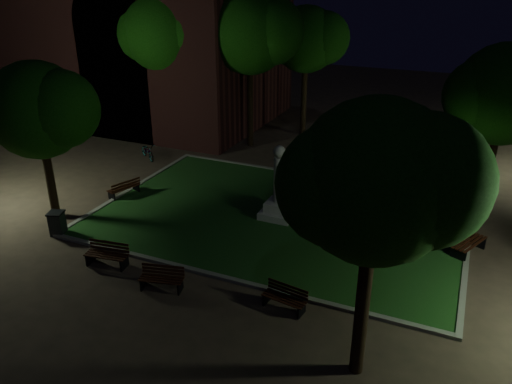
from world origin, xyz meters
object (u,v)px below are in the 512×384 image
monument (278,198)px  bench_far_side (405,174)px  bench_west_near (107,255)px  bench_left_side (124,189)px  bench_right_side (467,242)px  trash_bin (57,223)px  bicycle (148,151)px  bench_near_left (162,279)px  bench_near_right (285,298)px

monument → bench_far_side: size_ratio=1.90×
bench_west_near → bench_left_side: bench_west_near is taller
bench_right_side → trash_bin: (-15.13, -5.05, 0.06)m
bench_west_near → trash_bin: (-3.31, 1.03, 0.10)m
trash_bin → bicycle: 9.03m
bench_west_near → bench_left_side: bearing=113.1°
bench_right_side → bench_near_left: bearing=149.9°
bench_west_near → bicycle: bearing=109.1°
bench_right_side → bench_far_side: size_ratio=1.09×
bench_west_near → bicycle: size_ratio=0.95×
bench_near_right → bench_far_side: size_ratio=0.88×
bench_near_left → bench_west_near: size_ratio=0.95×
bench_near_left → bench_far_side: (6.03, 12.69, 0.03)m
bench_near_left → trash_bin: bearing=152.0°
bench_near_left → bench_west_near: bench_west_near is taller
bench_west_near → bench_right_side: 13.30m
trash_bin → bench_right_side: bearing=18.5°
bench_near_right → bicycle: bicycle is taller
bench_left_side → bicycle: size_ratio=0.94×
bench_near_left → bench_left_side: 8.04m
bench_right_side → trash_bin: 15.95m
bench_near_right → bench_right_side: (5.07, 5.90, 0.08)m
bench_left_side → monument: bearing=116.0°
bench_near_left → bench_west_near: 2.67m
bench_west_near → bench_right_side: bench_right_side is taller
monument → bench_west_near: monument is taller
bench_near_left → bicycle: (-7.78, 10.34, 0.07)m
bench_near_right → bicycle: 15.35m
monument → bench_near_left: 6.64m
bench_west_near → bench_near_right: bearing=-6.9°
bench_near_left → bench_far_side: bearing=50.7°
monument → trash_bin: (-7.58, -4.91, -0.45)m
bench_near_left → bench_near_right: size_ratio=1.05×
bench_left_side → trash_bin: trash_bin is taller
bench_near_left → trash_bin: trash_bin is taller
bench_near_left → bench_near_right: bench_near_left is taller
bench_near_left → bench_west_near: bearing=156.1°
bench_right_side → monument: bearing=115.6°
bench_left_side → trash_bin: size_ratio=1.62×
bench_west_near → bicycle: bicycle is taller
monument → bench_right_side: bearing=1.1°
bench_near_left → bench_near_right: 4.18m
monument → bench_near_left: monument is taller
bench_near_right → bench_far_side: (1.90, 12.03, 0.05)m
trash_bin → bicycle: (-1.85, 8.84, -0.05)m
bench_near_left → bicycle: size_ratio=0.90×
bench_near_right → bench_left_side: size_ratio=0.91×
bench_near_right → monument: bearing=121.9°
monument → bench_near_right: bearing=-66.7°
bench_left_side → bicycle: 5.15m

